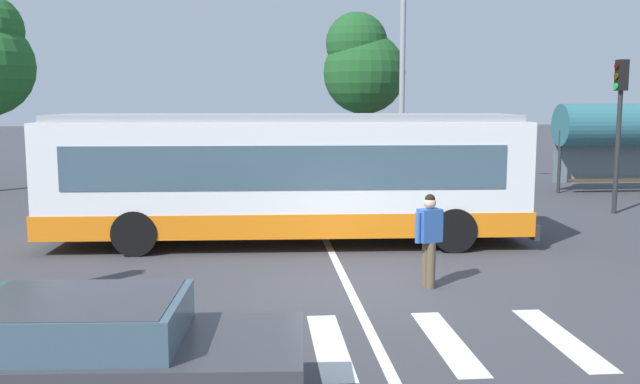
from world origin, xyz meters
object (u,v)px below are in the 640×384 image
parked_car_black (148,164)px  pedestrian_crossing_street (429,235)px  parked_car_teal (340,162)px  twin_arm_street_lamp (403,43)px  parked_car_blue (211,165)px  bus_stop_shelter (618,127)px  city_transit_bus (286,177)px  traffic_light_far_corner (619,111)px  foreground_sedan (86,352)px  background_tree_right (362,65)px  parked_car_champagne (280,163)px  parked_car_red (402,162)px

parked_car_black → pedestrian_crossing_street: bearing=-65.6°
pedestrian_crossing_street → parked_car_black: (-7.55, 16.63, -0.20)m
parked_car_black → parked_car_teal: bearing=2.3°
parked_car_teal → twin_arm_street_lamp: 6.64m
parked_car_blue → bus_stop_shelter: bus_stop_shelter is taller
city_transit_bus → traffic_light_far_corner: traffic_light_far_corner is taller
foreground_sedan → parked_car_black: same height
foreground_sedan → parked_car_black: size_ratio=0.99×
traffic_light_far_corner → background_tree_right: background_tree_right is taller
parked_car_teal → twin_arm_street_lamp: bearing=-69.4°
parked_car_blue → traffic_light_far_corner: 15.42m
city_transit_bus → pedestrian_crossing_street: size_ratio=6.60×
parked_car_champagne → bus_stop_shelter: (12.21, -4.82, 1.65)m
parked_car_teal → foreground_sedan: bearing=-103.6°
parked_car_blue → parked_car_teal: size_ratio=0.99×
parked_car_red → traffic_light_far_corner: size_ratio=1.02×
bus_stop_shelter → background_tree_right: 10.69m
parked_car_blue → parked_car_champagne: (2.82, 0.75, 0.00)m
parked_car_black → background_tree_right: (9.03, 1.43, 4.13)m
city_transit_bus → twin_arm_street_lamp: twin_arm_street_lamp is taller
parked_car_black → traffic_light_far_corner: size_ratio=1.02×
foreground_sedan → parked_car_red: same height
parked_car_blue → background_tree_right: bearing=15.6°
background_tree_right → parked_car_black: bearing=-171.0°
parked_car_champagne → twin_arm_street_lamp: size_ratio=0.53×
bus_stop_shelter → background_tree_right: (-8.58, 5.88, 2.48)m
parked_car_red → bus_stop_shelter: 8.64m
parked_car_champagne → twin_arm_street_lamp: (4.23, -4.51, 4.63)m
parked_car_black → parked_car_red: bearing=2.1°
parked_car_blue → parked_car_teal: (5.38, 0.70, 0.00)m
parked_car_black → twin_arm_street_lamp: bearing=-23.2°
parked_car_teal → bus_stop_shelter: bearing=-26.3°
parked_car_blue → traffic_light_far_corner: traffic_light_far_corner is taller
city_transit_bus → parked_car_teal: 13.13m
city_transit_bus → parked_car_teal: (2.82, 12.80, -0.82)m
background_tree_right → twin_arm_street_lamp: bearing=-83.7°
city_transit_bus → pedestrian_crossing_street: city_transit_bus is taller
parked_car_black → bus_stop_shelter: (17.61, -4.45, 1.65)m
bus_stop_shelter → twin_arm_street_lamp: 8.52m
parked_car_champagne → parked_car_teal: 2.56m
parked_car_champagne → parked_car_teal: same height
twin_arm_street_lamp → parked_car_blue: bearing=151.9°
foreground_sedan → pedestrian_crossing_street: bearing=44.9°
parked_car_black → parked_car_teal: 7.97m
pedestrian_crossing_street → twin_arm_street_lamp: size_ratio=0.20×
parked_car_black → parked_car_teal: (7.96, 0.32, 0.00)m
pedestrian_crossing_street → parked_car_red: (3.10, 17.02, -0.20)m
pedestrian_crossing_street → bus_stop_shelter: (10.06, 12.18, 1.45)m
city_transit_bus → parked_car_black: city_transit_bus is taller
background_tree_right → traffic_light_far_corner: bearing=-59.7°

